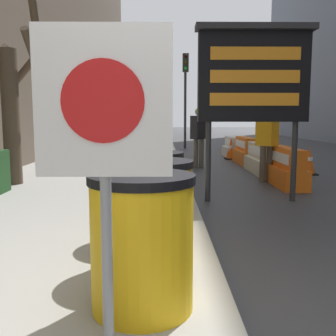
{
  "coord_description": "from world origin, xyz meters",
  "views": [
    {
      "loc": [
        -0.51,
        -2.21,
        1.47
      ],
      "look_at": [
        -0.39,
        7.71,
        0.2
      ],
      "focal_mm": 42.0,
      "sensor_mm": 36.0,
      "label": 1
    }
  ],
  "objects_px": {
    "barrel_drum_middle": "(153,212)",
    "jersey_barrier_white": "(233,148)",
    "warning_sign": "(104,127)",
    "message_board": "(253,76)",
    "traffic_cone_far": "(309,161)",
    "traffic_cone_mid": "(299,165)",
    "pedestrian_worker": "(267,138)",
    "jersey_barrier_orange_near": "(245,152)",
    "jersey_barrier_cream": "(262,160)",
    "barrel_drum_back": "(151,194)",
    "traffic_cone_near": "(231,149)",
    "pedestrian_passerby": "(199,133)",
    "traffic_light_near_curb": "(185,81)",
    "barrel_drum_foreground": "(142,242)",
    "jersey_barrier_orange_far": "(286,169)"
  },
  "relations": [
    {
      "from": "jersey_barrier_white",
      "to": "pedestrian_worker",
      "type": "relative_size",
      "value": 1.03
    },
    {
      "from": "pedestrian_worker",
      "to": "pedestrian_passerby",
      "type": "relative_size",
      "value": 0.98
    },
    {
      "from": "barrel_drum_foreground",
      "to": "warning_sign",
      "type": "xyz_separation_m",
      "value": [
        -0.16,
        -0.57,
        0.79
      ]
    },
    {
      "from": "jersey_barrier_orange_near",
      "to": "traffic_cone_far",
      "type": "distance_m",
      "value": 2.81
    },
    {
      "from": "traffic_cone_near",
      "to": "pedestrian_worker",
      "type": "distance_m",
      "value": 5.08
    },
    {
      "from": "traffic_cone_mid",
      "to": "pedestrian_passerby",
      "type": "xyz_separation_m",
      "value": [
        -2.14,
        2.43,
        0.67
      ]
    },
    {
      "from": "jersey_barrier_cream",
      "to": "traffic_cone_near",
      "type": "relative_size",
      "value": 2.43
    },
    {
      "from": "jersey_barrier_orange_near",
      "to": "pedestrian_worker",
      "type": "relative_size",
      "value": 1.04
    },
    {
      "from": "warning_sign",
      "to": "barrel_drum_back",
      "type": "bearing_deg",
      "value": 85.79
    },
    {
      "from": "jersey_barrier_white",
      "to": "pedestrian_passerby",
      "type": "height_order",
      "value": "pedestrian_passerby"
    },
    {
      "from": "barrel_drum_back",
      "to": "jersey_barrier_orange_far",
      "type": "distance_m",
      "value": 4.96
    },
    {
      "from": "jersey_barrier_white",
      "to": "traffic_cone_far",
      "type": "relative_size",
      "value": 2.49
    },
    {
      "from": "jersey_barrier_white",
      "to": "barrel_drum_middle",
      "type": "bearing_deg",
      "value": -103.65
    },
    {
      "from": "barrel_drum_middle",
      "to": "traffic_cone_far",
      "type": "height_order",
      "value": "barrel_drum_middle"
    },
    {
      "from": "barrel_drum_middle",
      "to": "jersey_barrier_cream",
      "type": "distance_m",
      "value": 7.57
    },
    {
      "from": "traffic_cone_near",
      "to": "traffic_cone_far",
      "type": "xyz_separation_m",
      "value": [
        1.36,
        -3.88,
        -0.03
      ]
    },
    {
      "from": "barrel_drum_middle",
      "to": "traffic_light_near_curb",
      "type": "distance_m",
      "value": 15.8
    },
    {
      "from": "jersey_barrier_white",
      "to": "traffic_cone_mid",
      "type": "xyz_separation_m",
      "value": [
        0.53,
        -5.67,
        0.04
      ]
    },
    {
      "from": "warning_sign",
      "to": "traffic_cone_far",
      "type": "relative_size",
      "value": 2.47
    },
    {
      "from": "barrel_drum_middle",
      "to": "traffic_light_near_curb",
      "type": "height_order",
      "value": "traffic_light_near_curb"
    },
    {
      "from": "warning_sign",
      "to": "jersey_barrier_orange_far",
      "type": "bearing_deg",
      "value": 65.17
    },
    {
      "from": "barrel_drum_foreground",
      "to": "traffic_cone_far",
      "type": "height_order",
      "value": "barrel_drum_foreground"
    },
    {
      "from": "traffic_light_near_curb",
      "to": "traffic_cone_mid",
      "type": "bearing_deg",
      "value": -77.88
    },
    {
      "from": "traffic_cone_mid",
      "to": "traffic_cone_far",
      "type": "bearing_deg",
      "value": 58.89
    },
    {
      "from": "barrel_drum_middle",
      "to": "traffic_cone_near",
      "type": "relative_size",
      "value": 1.21
    },
    {
      "from": "pedestrian_passerby",
      "to": "warning_sign",
      "type": "bearing_deg",
      "value": -142.71
    },
    {
      "from": "pedestrian_worker",
      "to": "pedestrian_passerby",
      "type": "xyz_separation_m",
      "value": [
        -1.32,
        2.61,
        0.02
      ]
    },
    {
      "from": "traffic_cone_far",
      "to": "barrel_drum_foreground",
      "type": "bearing_deg",
      "value": -117.66
    },
    {
      "from": "jersey_barrier_white",
      "to": "barrel_drum_foreground",
      "type": "bearing_deg",
      "value": -102.95
    },
    {
      "from": "barrel_drum_middle",
      "to": "message_board",
      "type": "height_order",
      "value": "message_board"
    },
    {
      "from": "warning_sign",
      "to": "message_board",
      "type": "height_order",
      "value": "message_board"
    },
    {
      "from": "barrel_drum_back",
      "to": "warning_sign",
      "type": "distance_m",
      "value": 2.43
    },
    {
      "from": "message_board",
      "to": "barrel_drum_foreground",
      "type": "bearing_deg",
      "value": -111.67
    },
    {
      "from": "barrel_drum_back",
      "to": "traffic_cone_near",
      "type": "relative_size",
      "value": 1.21
    },
    {
      "from": "message_board",
      "to": "jersey_barrier_orange_far",
      "type": "xyz_separation_m",
      "value": [
        1.11,
        1.56,
        -1.81
      ]
    },
    {
      "from": "barrel_drum_foreground",
      "to": "jersey_barrier_orange_near",
      "type": "xyz_separation_m",
      "value": [
        2.8,
        10.06,
        -0.26
      ]
    },
    {
      "from": "message_board",
      "to": "traffic_cone_mid",
      "type": "bearing_deg",
      "value": 53.88
    },
    {
      "from": "barrel_drum_middle",
      "to": "jersey_barrier_orange_near",
      "type": "distance_m",
      "value": 9.61
    },
    {
      "from": "message_board",
      "to": "traffic_cone_near",
      "type": "distance_m",
      "value": 7.38
    },
    {
      "from": "barrel_drum_middle",
      "to": "jersey_barrier_cream",
      "type": "height_order",
      "value": "barrel_drum_middle"
    },
    {
      "from": "jersey_barrier_cream",
      "to": "jersey_barrier_white",
      "type": "relative_size",
      "value": 1.05
    },
    {
      "from": "pedestrian_worker",
      "to": "traffic_cone_mid",
      "type": "bearing_deg",
      "value": 65.04
    },
    {
      "from": "pedestrian_worker",
      "to": "traffic_cone_near",
      "type": "bearing_deg",
      "value": 142.14
    },
    {
      "from": "traffic_cone_near",
      "to": "pedestrian_worker",
      "type": "bearing_deg",
      "value": -90.72
    },
    {
      "from": "barrel_drum_back",
      "to": "barrel_drum_middle",
      "type": "bearing_deg",
      "value": -87.3
    },
    {
      "from": "pedestrian_worker",
      "to": "traffic_light_near_curb",
      "type": "bearing_deg",
      "value": 150.22
    },
    {
      "from": "traffic_cone_mid",
      "to": "pedestrian_worker",
      "type": "xyz_separation_m",
      "value": [
        -0.82,
        -0.18,
        0.66
      ]
    },
    {
      "from": "warning_sign",
      "to": "message_board",
      "type": "distance_m",
      "value": 5.23
    },
    {
      "from": "barrel_drum_middle",
      "to": "jersey_barrier_white",
      "type": "bearing_deg",
      "value": 76.35
    },
    {
      "from": "jersey_barrier_orange_near",
      "to": "traffic_cone_mid",
      "type": "xyz_separation_m",
      "value": [
        0.53,
        -3.56,
        -0.01
      ]
    }
  ]
}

